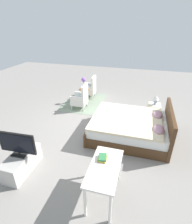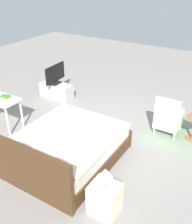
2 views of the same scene
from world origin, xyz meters
name	(u,v)px [view 2 (image 2 of 2)]	position (x,y,z in m)	size (l,w,h in m)	color
ground_plane	(101,134)	(0.00, 0.00, 0.00)	(16.00, 16.00, 0.00)	gray
floor_rug	(192,139)	(-1.81, -0.89, 0.00)	(2.10, 1.50, 0.01)	gray
bed	(65,149)	(0.11, 1.17, 0.30)	(1.78, 2.14, 0.96)	#472D19
armchair_by_window_right	(168,119)	(-1.23, -0.83, 0.38)	(0.54, 0.54, 0.92)	white
nightstand	(105,199)	(-1.13, 1.82, 0.26)	(0.44, 0.41, 0.52)	beige
table_lamp	(105,175)	(-1.13, 1.82, 0.74)	(0.22, 0.22, 0.33)	#9EADC6
tv_stand	(57,91)	(2.09, -0.99, 0.22)	(0.96, 0.40, 0.44)	#B7B2AD
tv_flatscreen	(55,74)	(2.09, -0.99, 0.73)	(0.22, 0.81, 0.55)	black
book_stack	(6,97)	(2.05, 0.82, 0.77)	(0.22, 0.18, 0.06)	#B79333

